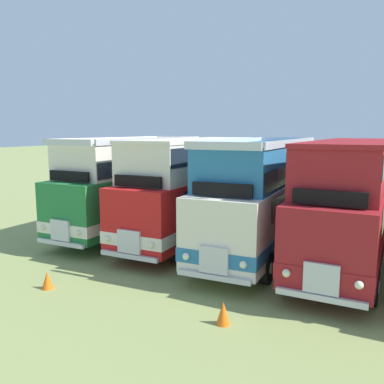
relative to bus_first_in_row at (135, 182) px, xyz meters
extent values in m
plane|color=#8C9956|center=(8.17, -0.38, -2.36)|extent=(200.00, 200.00, 0.00)
cube|color=#237538|center=(0.00, -0.12, -0.66)|extent=(2.61, 9.74, 2.30)
cube|color=silver|center=(0.00, -0.12, -1.26)|extent=(2.65, 9.78, 0.44)
cube|color=#19232D|center=(0.00, 0.28, -0.06)|extent=(2.62, 7.34, 0.76)
cube|color=#19232D|center=(0.06, -4.91, -0.01)|extent=(2.20, 0.13, 0.90)
cube|color=silver|center=(0.06, -5.02, -1.26)|extent=(0.90, 0.13, 0.80)
cube|color=silver|center=(0.06, -5.05, -1.76)|extent=(2.30, 0.17, 0.16)
sphere|color=#EAEACC|center=(0.96, -5.02, -1.26)|extent=(0.22, 0.22, 0.22)
sphere|color=#EAEACC|center=(-0.84, -5.04, -1.26)|extent=(0.22, 0.22, 0.22)
cube|color=silver|center=(0.00, 0.13, 1.24)|extent=(2.50, 8.84, 1.50)
cube|color=silver|center=(0.05, -4.47, 2.04)|extent=(2.40, 0.13, 0.24)
cube|color=silver|center=(-0.05, 4.04, 2.04)|extent=(2.40, 0.13, 0.24)
cube|color=silver|center=(1.20, 0.15, 2.04)|extent=(0.20, 8.82, 0.24)
cube|color=silver|center=(-1.20, 0.12, 2.04)|extent=(0.20, 8.82, 0.24)
cube|color=#19232D|center=(0.00, 0.13, 0.94)|extent=(2.54, 8.74, 0.64)
cube|color=black|center=(0.05, -4.42, 0.74)|extent=(1.90, 0.14, 0.40)
cylinder|color=black|center=(1.19, -3.36, -1.84)|extent=(0.29, 1.04, 1.04)
cylinder|color=silver|center=(1.34, -3.36, -1.84)|extent=(0.02, 0.36, 0.36)
cylinder|color=black|center=(-1.11, -3.39, -1.84)|extent=(0.29, 1.04, 1.04)
cylinder|color=silver|center=(-1.26, -3.39, -1.84)|extent=(0.02, 0.36, 0.36)
cylinder|color=black|center=(1.12, 2.96, -1.84)|extent=(0.29, 1.04, 1.04)
cylinder|color=silver|center=(1.27, 2.96, -1.84)|extent=(0.02, 0.36, 0.36)
cylinder|color=black|center=(-1.18, 2.93, -1.84)|extent=(0.29, 1.04, 1.04)
cylinder|color=silver|center=(-1.33, 2.93, -1.84)|extent=(0.02, 0.36, 0.36)
cube|color=red|center=(3.27, -0.29, -0.66)|extent=(2.62, 9.64, 2.30)
cube|color=silver|center=(3.27, -0.29, -1.26)|extent=(2.66, 9.68, 0.44)
cube|color=#19232D|center=(3.27, 0.11, -0.06)|extent=(2.62, 7.24, 0.76)
cube|color=#19232D|center=(3.33, -5.04, -0.01)|extent=(2.20, 0.13, 0.90)
cube|color=silver|center=(3.33, -5.15, -1.26)|extent=(0.90, 0.13, 0.80)
cube|color=silver|center=(3.33, -5.18, -1.76)|extent=(2.30, 0.17, 0.16)
sphere|color=#EAEACC|center=(4.23, -5.15, -1.26)|extent=(0.22, 0.22, 0.22)
sphere|color=#EAEACC|center=(2.43, -5.17, -1.26)|extent=(0.22, 0.22, 0.22)
cube|color=silver|center=(3.27, -0.04, 1.24)|extent=(2.51, 8.74, 1.50)
cube|color=silver|center=(3.27, -0.04, 2.06)|extent=(2.57, 8.84, 0.14)
cube|color=#19232D|center=(3.27, -0.04, 1.54)|extent=(2.55, 8.64, 0.68)
cube|color=black|center=(3.32, -4.55, 0.74)|extent=(1.90, 0.14, 0.40)
cylinder|color=black|center=(4.46, -3.48, -1.84)|extent=(0.29, 1.04, 1.04)
cylinder|color=silver|center=(4.61, -3.48, -1.84)|extent=(0.02, 0.36, 0.36)
cylinder|color=black|center=(2.16, -3.51, -1.84)|extent=(0.29, 1.04, 1.04)
cylinder|color=silver|center=(2.01, -3.52, -1.84)|extent=(0.02, 0.36, 0.36)
cylinder|color=black|center=(4.38, 2.72, -1.84)|extent=(0.29, 1.04, 1.04)
cylinder|color=silver|center=(4.53, 2.73, -1.84)|extent=(0.02, 0.36, 0.36)
cylinder|color=black|center=(2.08, 2.70, -1.84)|extent=(0.29, 1.04, 1.04)
cylinder|color=silver|center=(1.93, 2.69, -1.84)|extent=(0.02, 0.36, 0.36)
cube|color=silver|center=(6.54, -0.74, -0.66)|extent=(2.85, 9.82, 2.30)
cube|color=teal|center=(6.54, -0.74, -1.26)|extent=(2.89, 9.86, 0.44)
cube|color=#19232D|center=(6.53, -0.35, -0.06)|extent=(2.79, 7.42, 0.76)
cube|color=#19232D|center=(6.71, -5.55, -0.01)|extent=(2.20, 0.18, 0.90)
cube|color=silver|center=(6.72, -5.66, -1.26)|extent=(0.90, 0.15, 0.80)
cube|color=silver|center=(6.72, -5.69, -1.76)|extent=(2.30, 0.22, 0.16)
sphere|color=#EAEACC|center=(7.62, -5.64, -1.26)|extent=(0.22, 0.22, 0.22)
sphere|color=#EAEACC|center=(5.82, -5.70, -1.26)|extent=(0.22, 0.22, 0.22)
cube|color=teal|center=(6.53, -0.49, 1.24)|extent=(2.71, 8.91, 1.50)
cube|color=silver|center=(6.70, -5.11, 2.04)|extent=(2.40, 0.19, 0.24)
cube|color=silver|center=(6.39, 3.42, 2.04)|extent=(2.40, 0.19, 0.24)
cube|color=silver|center=(7.73, -0.45, 2.04)|extent=(0.42, 8.83, 0.24)
cube|color=silver|center=(5.33, -0.54, 2.04)|extent=(0.42, 8.83, 0.24)
cube|color=#19232D|center=(6.53, -0.49, 0.94)|extent=(2.75, 8.81, 0.64)
cube|color=black|center=(6.69, -5.06, 0.74)|extent=(1.90, 0.19, 0.40)
cylinder|color=black|center=(7.81, -3.97, -1.84)|extent=(0.32, 1.05, 1.04)
cylinder|color=silver|center=(7.96, -3.96, -1.84)|extent=(0.03, 0.36, 0.36)
cylinder|color=black|center=(5.51, -4.05, -1.84)|extent=(0.32, 1.05, 1.04)
cylinder|color=silver|center=(5.36, -4.06, -1.84)|extent=(0.03, 0.36, 0.36)
cylinder|color=black|center=(7.58, 2.36, -1.84)|extent=(0.32, 1.05, 1.04)
cylinder|color=silver|center=(7.73, 2.37, -1.84)|extent=(0.03, 0.36, 0.36)
cylinder|color=black|center=(5.28, 2.28, -1.84)|extent=(0.32, 1.05, 1.04)
cylinder|color=silver|center=(5.13, 2.27, -1.84)|extent=(0.03, 0.36, 0.36)
cube|color=maroon|center=(9.81, -0.60, -0.66)|extent=(2.58, 10.25, 2.30)
cube|color=maroon|center=(9.81, -0.60, -1.26)|extent=(2.62, 10.29, 0.44)
cube|color=#19232D|center=(9.81, -0.20, -0.06)|extent=(2.59, 7.85, 0.76)
cube|color=#19232D|center=(9.77, -5.66, -0.01)|extent=(2.20, 0.12, 0.90)
cube|color=silver|center=(9.77, -5.77, -1.26)|extent=(0.90, 0.13, 0.80)
cube|color=silver|center=(9.77, -5.80, -1.76)|extent=(2.30, 0.16, 0.16)
sphere|color=#EAEACC|center=(10.67, -5.78, -1.26)|extent=(0.22, 0.22, 0.22)
sphere|color=#EAEACC|center=(8.87, -5.77, -1.26)|extent=(0.22, 0.22, 0.22)
cube|color=maroon|center=(9.81, -0.35, 1.24)|extent=(2.47, 9.35, 1.50)
cube|color=maroon|center=(9.81, -0.35, 2.06)|extent=(2.53, 9.45, 0.14)
cube|color=#19232D|center=(9.81, -0.35, 1.54)|extent=(2.51, 9.25, 0.68)
cube|color=black|center=(9.77, -5.17, 0.74)|extent=(1.90, 0.13, 0.40)
cylinder|color=black|center=(10.93, -4.13, -1.84)|extent=(0.29, 1.04, 1.04)
cylinder|color=silver|center=(11.08, -4.13, -1.84)|extent=(0.02, 0.36, 0.36)
cylinder|color=black|center=(8.63, -4.11, -1.84)|extent=(0.29, 1.04, 1.04)
cylinder|color=silver|center=(8.48, -4.11, -1.84)|extent=(0.02, 0.36, 0.36)
cylinder|color=black|center=(10.99, 2.71, -1.84)|extent=(0.29, 1.04, 1.04)
cylinder|color=black|center=(8.69, 2.73, -1.84)|extent=(0.29, 1.04, 1.04)
cylinder|color=silver|center=(8.54, 2.73, -1.84)|extent=(0.02, 0.36, 0.36)
cone|color=orange|center=(1.91, -7.47, -2.08)|extent=(0.36, 0.36, 0.55)
cone|color=orange|center=(7.65, -7.15, -2.06)|extent=(0.36, 0.36, 0.60)
cylinder|color=#8C704C|center=(-3.00, 11.26, -1.83)|extent=(0.08, 0.08, 1.05)
cylinder|color=#8C704C|center=(2.59, 11.26, -1.83)|extent=(0.08, 0.08, 1.05)
cylinder|color=#8C704C|center=(8.17, 11.26, -1.83)|extent=(0.08, 0.08, 1.05)
cylinder|color=beige|center=(8.17, 11.26, -1.43)|extent=(22.35, 0.03, 0.03)
camera|label=1|loc=(11.33, -16.08, 2.49)|focal=37.93mm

